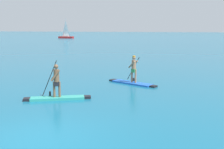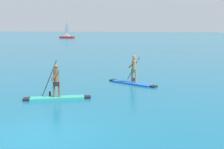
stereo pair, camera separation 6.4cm
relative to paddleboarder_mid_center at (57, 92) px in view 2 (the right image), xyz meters
name	(u,v)px [view 2 (the right image)]	position (x,y,z in m)	size (l,w,h in m)	color
ground	(35,139)	(1.71, -4.51, -0.36)	(440.00, 440.00, 0.00)	#145B7A
paddleboarder_mid_center	(57,92)	(0.00, 0.00, 0.00)	(3.01, 1.72, 1.86)	teal
paddleboarder_far_right	(133,78)	(2.60, 4.75, 0.01)	(3.24, 1.70, 1.78)	blue
sailboat_left_horizon	(67,36)	(-35.24, 71.81, 0.49)	(5.02, 1.49, 6.58)	#A51E1E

